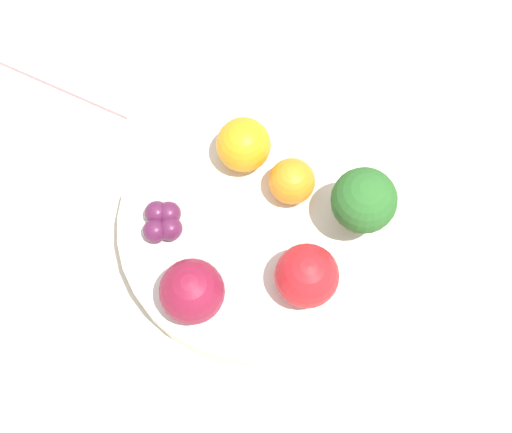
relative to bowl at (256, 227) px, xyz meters
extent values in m
plane|color=gray|center=(0.00, 0.00, -0.03)|extent=(6.00, 6.00, 0.00)
cube|color=beige|center=(0.00, 0.00, -0.02)|extent=(1.20, 1.20, 0.02)
cylinder|color=silver|center=(0.00, 0.00, 0.00)|extent=(0.21, 0.21, 0.03)
cylinder|color=#8CB76B|center=(0.06, -0.05, 0.02)|extent=(0.02, 0.02, 0.02)
sphere|color=#2D6B28|center=(0.06, -0.05, 0.05)|extent=(0.05, 0.05, 0.05)
sphere|color=maroon|center=(-0.07, -0.01, 0.04)|extent=(0.05, 0.05, 0.05)
sphere|color=red|center=(-0.01, -0.06, 0.04)|extent=(0.05, 0.05, 0.05)
sphere|color=orange|center=(0.04, 0.00, 0.03)|extent=(0.04, 0.04, 0.04)
sphere|color=orange|center=(0.03, 0.05, 0.03)|extent=(0.04, 0.04, 0.04)
sphere|color=#5B1E42|center=(-0.05, 0.05, 0.02)|extent=(0.02, 0.02, 0.02)
sphere|color=#5B1E42|center=(-0.05, 0.05, 0.02)|extent=(0.02, 0.02, 0.02)
sphere|color=#5B1E42|center=(-0.06, 0.04, 0.02)|extent=(0.02, 0.02, 0.02)
sphere|color=#5B1E42|center=(-0.05, 0.04, 0.02)|extent=(0.02, 0.02, 0.02)
cube|color=beige|center=(0.02, 0.24, -0.01)|extent=(0.18, 0.19, 0.01)
camera|label=1|loc=(-0.13, -0.14, 0.52)|focal=50.00mm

